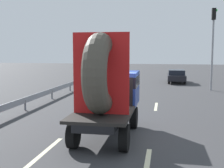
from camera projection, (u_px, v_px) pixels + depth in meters
name	position (u px, v px, depth m)	size (l,w,h in m)	color
ground_plane	(114.00, 135.00, 11.07)	(120.00, 120.00, 0.00)	#38383A
flatbed_truck	(108.00, 88.00, 10.82)	(2.02, 4.74, 3.82)	black
distant_sedan	(176.00, 76.00, 29.15)	(1.72, 4.02, 1.31)	black
traffic_light	(213.00, 38.00, 23.04)	(0.42, 0.36, 6.56)	gray
guardrail	(40.00, 95.00, 17.54)	(0.10, 15.30, 0.71)	gray
lane_dash_left_near	(45.00, 152.00, 9.22)	(2.89, 0.16, 0.01)	beige
lane_dash_left_far	(99.00, 106.00, 16.87)	(2.94, 0.16, 0.01)	beige
lane_dash_right_near	(147.00, 163.00, 8.30)	(2.41, 0.16, 0.01)	beige
lane_dash_right_far	(156.00, 106.00, 16.74)	(2.48, 0.16, 0.01)	beige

